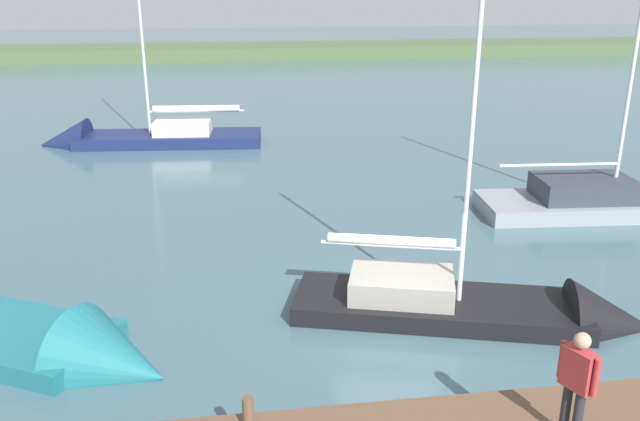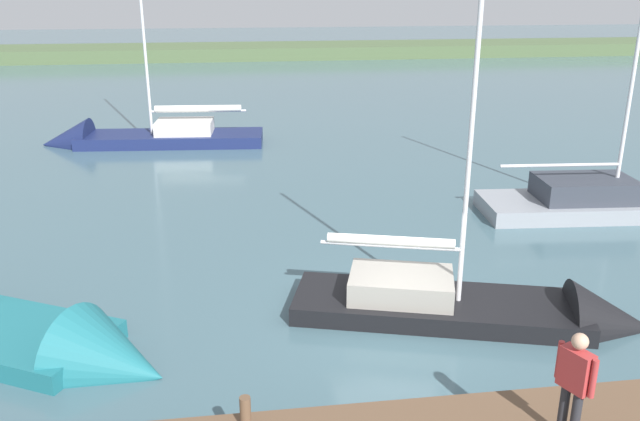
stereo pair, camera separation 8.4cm
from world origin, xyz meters
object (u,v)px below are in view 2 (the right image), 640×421
at_px(mooring_post_near, 245,412).
at_px(sailboat_mid_channel, 495,315).
at_px(sailboat_behind_pier, 135,141).
at_px(person_on_dock, 574,379).
at_px(sailboat_inner_slip, 9,340).

relative_size(mooring_post_near, sailboat_mid_channel, 0.06).
height_order(sailboat_behind_pier, person_on_dock, sailboat_behind_pier).
xyz_separation_m(mooring_post_near, sailboat_inner_slip, (4.75, -4.22, -0.83)).
distance_m(sailboat_mid_channel, person_on_dock, 5.22).
distance_m(mooring_post_near, sailboat_mid_channel, 6.89).
relative_size(mooring_post_near, sailboat_inner_slip, 0.05).
xyz_separation_m(mooring_post_near, sailboat_mid_channel, (-5.61, -3.91, -0.86)).
bearing_deg(sailboat_inner_slip, person_on_dock, -0.99).
bearing_deg(sailboat_inner_slip, sailboat_mid_channel, 26.08).
bearing_deg(sailboat_inner_slip, sailboat_behind_pier, 116.81).
distance_m(mooring_post_near, sailboat_behind_pier, 22.49).
height_order(sailboat_behind_pier, sailboat_mid_channel, sailboat_behind_pier).
bearing_deg(person_on_dock, sailboat_behind_pier, 88.47).
height_order(mooring_post_near, sailboat_inner_slip, sailboat_inner_slip).
height_order(mooring_post_near, sailboat_mid_channel, sailboat_mid_channel).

